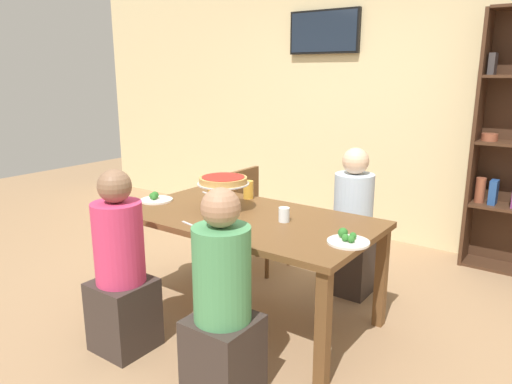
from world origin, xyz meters
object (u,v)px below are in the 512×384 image
(water_glass_clear_near, at_px, (284,215))
(cutlery_fork_near, at_px, (209,194))
(cutlery_knife_near, at_px, (216,229))
(salad_plate_near_diner, at_px, (156,199))
(television, at_px, (324,32))
(salad_plate_far_diner, at_px, (348,240))
(beer_glass_amber_short, at_px, (248,190))
(dining_table, at_px, (248,228))
(chair_far_left, at_px, (255,213))
(deep_dish_pizza_stand, at_px, (223,182))
(diner_near_right, at_px, (223,311))
(diner_far_right, at_px, (352,232))
(cutlery_fork_far, at_px, (190,225))
(diner_near_left, at_px, (121,275))
(beer_glass_amber_tall, at_px, (213,190))

(water_glass_clear_near, bearing_deg, cutlery_fork_near, 163.80)
(cutlery_fork_near, relative_size, cutlery_knife_near, 1.00)
(salad_plate_near_diner, bearing_deg, television, 84.02)
(salad_plate_far_diner, height_order, beer_glass_amber_short, beer_glass_amber_short)
(dining_table, height_order, water_glass_clear_near, water_glass_clear_near)
(chair_far_left, height_order, salad_plate_near_diner, chair_far_left)
(beer_glass_amber_short, distance_m, cutlery_fork_near, 0.35)
(deep_dish_pizza_stand, distance_m, water_glass_clear_near, 0.52)
(deep_dish_pizza_stand, xyz_separation_m, cutlery_knife_near, (0.24, -0.36, -0.20))
(deep_dish_pizza_stand, bearing_deg, diner_near_right, -51.08)
(diner_far_right, bearing_deg, dining_table, -27.96)
(television, distance_m, cutlery_fork_near, 2.26)
(deep_dish_pizza_stand, xyz_separation_m, cutlery_fork_near, (-0.38, 0.27, -0.20))
(salad_plate_far_diner, relative_size, water_glass_clear_near, 2.59)
(television, height_order, salad_plate_far_diner, television)
(deep_dish_pizza_stand, distance_m, cutlery_fork_far, 0.45)
(dining_table, height_order, diner_far_right, diner_far_right)
(diner_far_right, bearing_deg, diner_near_right, -0.21)
(dining_table, bearing_deg, deep_dish_pizza_stand, 173.22)
(water_glass_clear_near, bearing_deg, salad_plate_near_diner, -172.96)
(cutlery_knife_near, bearing_deg, beer_glass_amber_short, 101.12)
(dining_table, relative_size, diner_near_left, 1.52)
(television, xyz_separation_m, beer_glass_amber_tall, (0.12, -1.94, -1.28))
(diner_far_right, relative_size, cutlery_fork_near, 6.39)
(deep_dish_pizza_stand, bearing_deg, diner_near_left, -100.38)
(water_glass_clear_near, height_order, cutlery_fork_near, water_glass_clear_near)
(cutlery_fork_near, bearing_deg, beer_glass_amber_tall, 158.47)
(dining_table, xyz_separation_m, cutlery_fork_near, (-0.61, 0.30, 0.09))
(cutlery_fork_near, relative_size, cutlery_fork_far, 1.00)
(diner_far_right, bearing_deg, beer_glass_amber_tall, -54.58)
(water_glass_clear_near, height_order, cutlery_fork_far, water_glass_clear_near)
(beer_glass_amber_short, bearing_deg, diner_far_right, 30.15)
(diner_near_left, relative_size, water_glass_clear_near, 12.14)
(diner_far_right, bearing_deg, cutlery_fork_far, -27.54)
(diner_near_right, relative_size, cutlery_fork_near, 6.39)
(cutlery_knife_near, bearing_deg, television, 93.00)
(salad_plate_near_diner, bearing_deg, beer_glass_amber_tall, 36.17)
(water_glass_clear_near, relative_size, cutlery_fork_far, 0.53)
(diner_near_left, bearing_deg, salad_plate_near_diner, 31.62)
(cutlery_fork_near, distance_m, cutlery_fork_far, 0.80)
(television, bearing_deg, salad_plate_far_diner, -58.15)
(diner_near_left, bearing_deg, salad_plate_far_diner, -58.81)
(salad_plate_near_diner, bearing_deg, salad_plate_far_diner, 0.29)
(cutlery_knife_near, bearing_deg, deep_dish_pizza_stand, 112.92)
(cutlery_fork_far, bearing_deg, diner_far_right, 75.99)
(water_glass_clear_near, bearing_deg, dining_table, -170.61)
(television, distance_m, diner_far_right, 2.30)
(diner_near_left, relative_size, deep_dish_pizza_stand, 3.13)
(dining_table, distance_m, beer_glass_amber_short, 0.50)
(chair_far_left, height_order, beer_glass_amber_short, beer_glass_amber_short)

